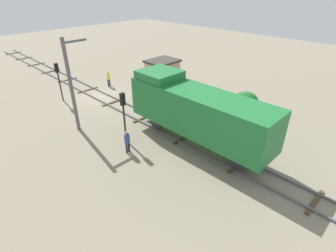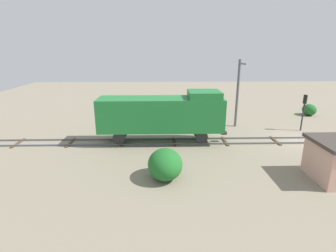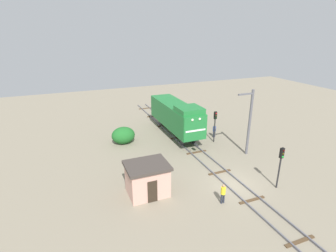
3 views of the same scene
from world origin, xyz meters
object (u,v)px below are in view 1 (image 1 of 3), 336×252
at_px(locomotive, 196,110).
at_px(worker_by_signal, 127,140).
at_px(catenary_mast, 71,84).
at_px(relay_hut, 162,72).
at_px(traffic_signal_mid, 123,109).
at_px(worker_near_track, 108,78).
at_px(traffic_signal_near, 58,75).

height_order(locomotive, worker_by_signal, locomotive).
distance_m(catenary_mast, relay_hut, 13.04).
bearing_deg(catenary_mast, worker_by_signal, 97.59).
bearing_deg(catenary_mast, relay_hut, -166.29).
relative_size(traffic_signal_mid, worker_near_track, 2.29).
bearing_deg(relay_hut, worker_near_track, -34.74).
bearing_deg(worker_near_track, locomotive, -41.64).
height_order(traffic_signal_near, traffic_signal_mid, traffic_signal_mid).
distance_m(locomotive, worker_near_track, 14.97).
xyz_separation_m(worker_near_track, relay_hut, (-5.10, 3.54, 0.40)).
bearing_deg(relay_hut, catenary_mast, 13.71).
bearing_deg(traffic_signal_near, locomotive, 102.36).
bearing_deg(worker_by_signal, relay_hut, 6.63).
relative_size(locomotive, relay_hut, 3.31).
height_order(worker_near_track, worker_by_signal, same).
bearing_deg(relay_hut, traffic_signal_near, -17.95).
height_order(catenary_mast, relay_hut, catenary_mast).
height_order(traffic_signal_mid, catenary_mast, catenary_mast).
bearing_deg(locomotive, relay_hut, -123.96).
xyz_separation_m(catenary_mast, relay_hut, (-12.43, -3.03, -2.48)).
bearing_deg(locomotive, worker_by_signal, -31.77).
height_order(locomotive, worker_near_track, locomotive).
height_order(worker_near_track, relay_hut, relay_hut).
relative_size(catenary_mast, relay_hut, 2.08).
relative_size(traffic_signal_mid, worker_by_signal, 2.29).
xyz_separation_m(traffic_signal_mid, worker_near_track, (-5.80, -10.79, -1.72)).
height_order(traffic_signal_mid, relay_hut, traffic_signal_mid).
bearing_deg(worker_by_signal, locomotive, -61.24).
relative_size(traffic_signal_near, worker_near_track, 2.24).
xyz_separation_m(traffic_signal_mid, worker_by_signal, (0.80, 1.28, -1.72)).
distance_m(locomotive, traffic_signal_near, 14.95).
xyz_separation_m(locomotive, worker_by_signal, (4.20, -2.60, -1.78)).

